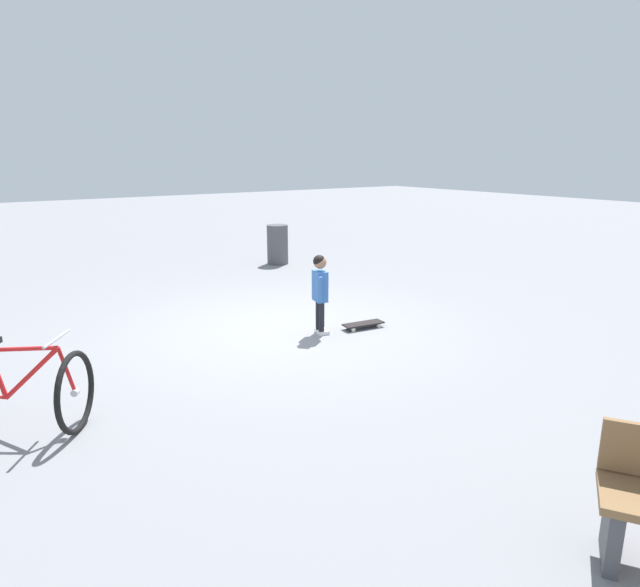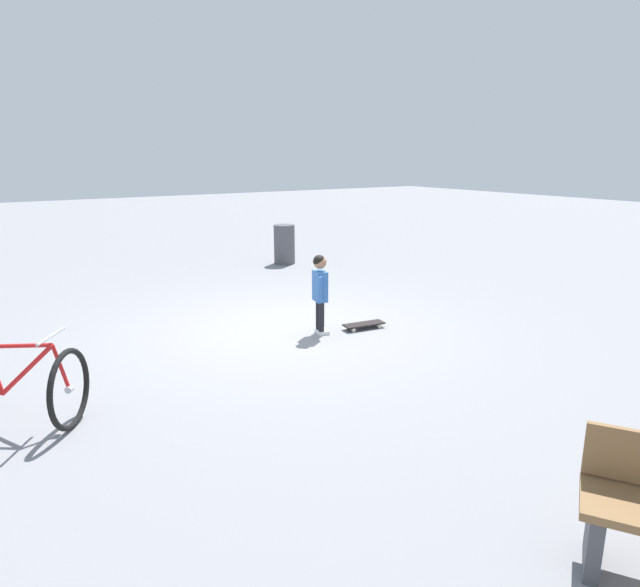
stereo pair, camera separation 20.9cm
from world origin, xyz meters
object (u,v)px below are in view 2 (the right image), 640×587
child_person (320,286)px  bicycle_near (11,386)px  skateboard (364,324)px  trash_bin (284,244)px

child_person → bicycle_near: (3.64, 0.69, -0.28)m
skateboard → trash_bin: size_ratio=0.71×
child_person → trash_bin: size_ratio=1.26×
bicycle_near → trash_bin: (-5.63, -5.16, 0.04)m
skateboard → trash_bin: bearing=-106.6°
bicycle_near → trash_bin: bicycle_near is taller
skateboard → trash_bin: trash_bin is taller
child_person → skateboard: 0.87m
child_person → trash_bin: child_person is taller
bicycle_near → trash_bin: bearing=-137.5°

